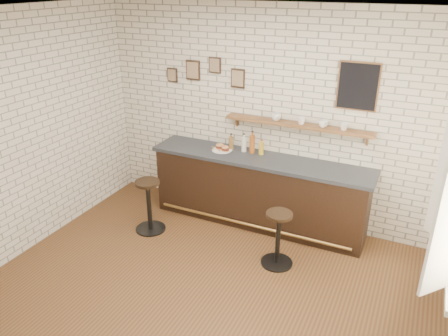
# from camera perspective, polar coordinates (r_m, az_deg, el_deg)

# --- Properties ---
(ground) EXTENTS (5.00, 5.00, 0.00)m
(ground) POSITION_cam_1_polar(r_m,az_deg,el_deg) (5.15, -2.42, -15.92)
(ground) COLOR brown
(ground) RESTS_ON ground
(bar_counter) EXTENTS (3.10, 0.65, 1.01)m
(bar_counter) POSITION_cam_1_polar(r_m,az_deg,el_deg) (6.18, 4.55, -2.96)
(bar_counter) COLOR black
(bar_counter) RESTS_ON ground
(sandwich_plate) EXTENTS (0.28, 0.28, 0.01)m
(sandwich_plate) POSITION_cam_1_polar(r_m,az_deg,el_deg) (6.20, -0.28, 2.37)
(sandwich_plate) COLOR white
(sandwich_plate) RESTS_ON bar_counter
(ciabatta_sandwich) EXTENTS (0.25, 0.18, 0.08)m
(ciabatta_sandwich) POSITION_cam_1_polar(r_m,az_deg,el_deg) (6.18, -0.19, 2.73)
(ciabatta_sandwich) COLOR tan
(ciabatta_sandwich) RESTS_ON sandwich_plate
(potato_chips) EXTENTS (0.26, 0.19, 0.00)m
(potato_chips) POSITION_cam_1_polar(r_m,az_deg,el_deg) (6.21, -0.51, 2.47)
(potato_chips) COLOR gold
(potato_chips) RESTS_ON sandwich_plate
(bitters_bottle_brown) EXTENTS (0.07, 0.07, 0.24)m
(bitters_bottle_brown) POSITION_cam_1_polar(r_m,az_deg,el_deg) (6.22, 0.94, 3.30)
(bitters_bottle_brown) COLOR brown
(bitters_bottle_brown) RESTS_ON bar_counter
(bitters_bottle_white) EXTENTS (0.07, 0.07, 0.26)m
(bitters_bottle_white) POSITION_cam_1_polar(r_m,az_deg,el_deg) (6.14, 2.63, 3.12)
(bitters_bottle_white) COLOR silver
(bitters_bottle_white) RESTS_ON bar_counter
(bitters_bottle_amber) EXTENTS (0.08, 0.08, 0.32)m
(bitters_bottle_amber) POSITION_cam_1_polar(r_m,az_deg,el_deg) (6.09, 3.70, 3.15)
(bitters_bottle_amber) COLOR #8E4717
(bitters_bottle_amber) RESTS_ON bar_counter
(condiment_bottle_yellow) EXTENTS (0.07, 0.07, 0.22)m
(condiment_bottle_yellow) POSITION_cam_1_polar(r_m,az_deg,el_deg) (6.06, 4.89, 2.60)
(condiment_bottle_yellow) COLOR gold
(condiment_bottle_yellow) RESTS_ON bar_counter
(bar_stool_left) EXTENTS (0.42, 0.42, 0.75)m
(bar_stool_left) POSITION_cam_1_polar(r_m,az_deg,el_deg) (6.12, -9.79, -4.66)
(bar_stool_left) COLOR black
(bar_stool_left) RESTS_ON ground
(bar_stool_right) EXTENTS (0.40, 0.40, 0.72)m
(bar_stool_right) POSITION_cam_1_polar(r_m,az_deg,el_deg) (5.40, 7.07, -8.93)
(bar_stool_right) COLOR black
(bar_stool_right) RESTS_ON ground
(wall_shelf) EXTENTS (2.00, 0.18, 0.18)m
(wall_shelf) POSITION_cam_1_polar(r_m,az_deg,el_deg) (5.87, 9.55, 5.54)
(wall_shelf) COLOR brown
(wall_shelf) RESTS_ON ground
(shelf_cup_a) EXTENTS (0.15, 0.15, 0.10)m
(shelf_cup_a) POSITION_cam_1_polar(r_m,az_deg,el_deg) (5.93, 6.83, 6.63)
(shelf_cup_a) COLOR white
(shelf_cup_a) RESTS_ON wall_shelf
(shelf_cup_b) EXTENTS (0.15, 0.15, 0.10)m
(shelf_cup_b) POSITION_cam_1_polar(r_m,az_deg,el_deg) (5.83, 10.09, 6.12)
(shelf_cup_b) COLOR white
(shelf_cup_b) RESTS_ON wall_shelf
(shelf_cup_c) EXTENTS (0.12, 0.12, 0.09)m
(shelf_cup_c) POSITION_cam_1_polar(r_m,az_deg,el_deg) (5.77, 12.82, 5.67)
(shelf_cup_c) COLOR white
(shelf_cup_c) RESTS_ON wall_shelf
(shelf_cup_d) EXTENTS (0.13, 0.13, 0.10)m
(shelf_cup_d) POSITION_cam_1_polar(r_m,az_deg,el_deg) (5.72, 15.39, 5.26)
(shelf_cup_d) COLOR white
(shelf_cup_d) RESTS_ON wall_shelf
(back_wall_decor) EXTENTS (2.96, 0.02, 0.56)m
(back_wall_decor) POSITION_cam_1_polar(r_m,az_deg,el_deg) (5.84, 8.50, 11.31)
(back_wall_decor) COLOR black
(back_wall_decor) RESTS_ON ground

